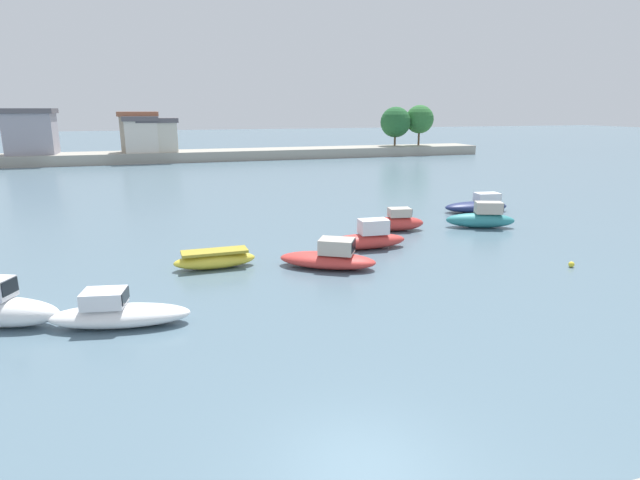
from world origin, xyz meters
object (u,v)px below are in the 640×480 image
(moored_boat_6, at_px, (397,222))
(mooring_buoy_1, at_px, (571,264))
(moored_boat_2, at_px, (118,313))
(moored_boat_8, at_px, (478,205))
(moored_boat_4, at_px, (329,258))
(moored_boat_3, at_px, (215,260))
(moored_boat_5, at_px, (367,238))
(moored_boat_7, at_px, (482,218))

(moored_boat_6, height_order, mooring_buoy_1, moored_boat_6)
(moored_boat_2, distance_m, moored_boat_8, 30.11)
(moored_boat_4, bearing_deg, moored_boat_8, 63.63)
(moored_boat_6, distance_m, moored_boat_8, 9.81)
(moored_boat_3, xyz_separation_m, moored_boat_5, (8.97, 1.19, 0.15))
(moored_boat_8, bearing_deg, moored_boat_3, -150.84)
(moored_boat_2, distance_m, moored_boat_3, 7.68)
(moored_boat_8, xyz_separation_m, mooring_buoy_1, (-3.99, -14.28, -0.38))
(moored_boat_3, height_order, moored_boat_4, moored_boat_4)
(moored_boat_4, relative_size, moored_boat_8, 0.99)
(moored_boat_2, height_order, moored_boat_3, moored_boat_2)
(moored_boat_2, xyz_separation_m, moored_boat_5, (13.31, 7.52, 0.10))
(moored_boat_8, height_order, mooring_buoy_1, moored_boat_8)
(mooring_buoy_1, bearing_deg, moored_boat_2, -177.80)
(moored_boat_4, bearing_deg, moored_boat_6, 73.41)
(moored_boat_4, height_order, moored_boat_8, moored_boat_4)
(moored_boat_5, relative_size, moored_boat_8, 0.93)
(moored_boat_3, distance_m, mooring_buoy_1, 18.54)
(moored_boat_3, height_order, mooring_buoy_1, moored_boat_3)
(moored_boat_3, bearing_deg, moored_boat_4, -18.32)
(moored_boat_7, relative_size, mooring_buoy_1, 16.16)
(moored_boat_2, relative_size, moored_boat_4, 1.02)
(moored_boat_5, xyz_separation_m, moored_boat_7, (9.73, 2.73, 0.06))
(moored_boat_5, bearing_deg, moored_boat_4, -135.45)
(mooring_buoy_1, bearing_deg, moored_boat_7, 83.99)
(moored_boat_5, distance_m, moored_boat_8, 14.83)
(moored_boat_4, distance_m, moored_boat_6, 9.67)
(moored_boat_5, bearing_deg, moored_boat_7, 18.95)
(moored_boat_6, bearing_deg, moored_boat_4, -127.52)
(moored_boat_2, xyz_separation_m, moored_boat_4, (9.98, 4.59, 0.03))
(moored_boat_2, distance_m, moored_boat_7, 25.21)
(moored_boat_3, distance_m, moored_boat_5, 9.05)
(moored_boat_5, relative_size, moored_boat_6, 1.28)
(moored_boat_2, height_order, moored_boat_7, moored_boat_7)
(moored_boat_5, xyz_separation_m, mooring_buoy_1, (8.74, -6.67, -0.46))
(moored_boat_5, relative_size, moored_boat_7, 1.03)
(moored_boat_2, bearing_deg, moored_boat_8, 40.67)
(moored_boat_3, bearing_deg, moored_boat_5, 6.33)
(moored_boat_3, bearing_deg, moored_boat_2, -125.68)
(moored_boat_7, bearing_deg, moored_boat_6, -167.36)
(moored_boat_4, distance_m, mooring_buoy_1, 12.64)
(moored_boat_4, height_order, mooring_buoy_1, moored_boat_4)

